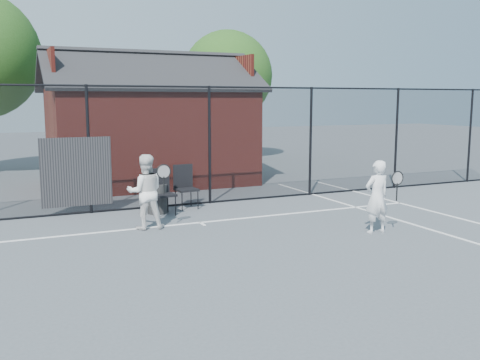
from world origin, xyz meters
name	(u,v)px	position (x,y,z in m)	size (l,w,h in m)	color
ground	(261,260)	(0.00, 0.00, 0.00)	(80.00, 80.00, 0.00)	#4C5257
court_lines	(302,284)	(0.00, -1.32, 0.01)	(11.02, 18.00, 0.01)	white
fence	(160,149)	(-0.30, 5.00, 1.45)	(22.04, 3.00, 3.00)	black
clubhouse	(150,133)	(0.50, 9.00, 1.61)	(6.50, 4.36, 4.19)	maroon
tree_right	(228,76)	(5.50, 14.50, 3.71)	(3.97, 3.97, 5.70)	#352415
player_front	(377,197)	(2.93, 0.72, 0.74)	(0.66, 0.49, 1.47)	white
player_back	(145,192)	(-1.20, 2.96, 0.78)	(0.88, 0.69, 1.55)	white
chair_left	(186,187)	(0.23, 4.60, 0.52)	(0.50, 0.52, 1.05)	black
chair_right	(163,193)	(-0.50, 4.10, 0.52)	(0.50, 0.52, 1.05)	black
waste_bin	(157,199)	(-0.58, 4.35, 0.34)	(0.47, 0.47, 0.69)	#242424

